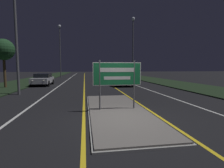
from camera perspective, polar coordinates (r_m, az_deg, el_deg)
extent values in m
plane|color=black|center=(6.79, 3.84, -11.58)|extent=(160.00, 160.00, 0.00)
cube|color=#999993|center=(8.08, 1.67, -8.63)|extent=(2.62, 7.78, 0.05)
cube|color=#66605B|center=(8.07, 1.67, -8.46)|extent=(2.50, 7.66, 0.10)
cube|color=black|center=(27.61, -25.86, 0.80)|extent=(5.00, 100.00, 0.08)
cube|color=black|center=(28.58, 13.62, 1.32)|extent=(5.00, 100.00, 0.08)
cube|color=gold|center=(31.40, -9.01, 1.69)|extent=(0.12, 70.00, 0.01)
cube|color=gold|center=(31.53, -3.54, 1.76)|extent=(0.12, 70.00, 0.01)
cube|color=silver|center=(31.52, -13.92, 1.61)|extent=(0.12, 70.00, 0.01)
cube|color=silver|center=(31.90, 1.29, 1.81)|extent=(0.12, 70.00, 0.01)
cube|color=silver|center=(31.92, -19.29, 1.51)|extent=(0.10, 70.00, 0.01)
cube|color=silver|center=(32.56, 6.50, 1.85)|extent=(0.10, 70.00, 0.01)
cylinder|color=#56565B|center=(7.77, -4.03, -0.34)|extent=(0.07, 0.07, 2.22)
cylinder|color=#56565B|center=(8.06, 7.21, -0.17)|extent=(0.07, 0.07, 2.22)
cube|color=#19703D|center=(7.84, 1.70, 3.31)|extent=(2.19, 0.04, 1.03)
cube|color=white|center=(7.82, 1.73, 3.31)|extent=(2.19, 0.00, 1.03)
cube|color=#19703D|center=(7.82, 1.73, 3.30)|extent=(2.12, 0.01, 0.97)
cube|color=white|center=(7.81, 1.74, 4.63)|extent=(1.53, 0.01, 0.19)
cube|color=white|center=(7.83, 1.74, 1.98)|extent=(1.20, 0.01, 0.14)
cylinder|color=#56565B|center=(14.72, -28.95, 16.46)|extent=(0.18, 0.18, 9.95)
cylinder|color=#56565B|center=(37.30, -16.55, 9.80)|extent=(0.18, 0.18, 10.02)
sphere|color=white|center=(38.08, -16.77, 17.60)|extent=(0.59, 0.59, 0.59)
cylinder|color=#56565B|center=(28.11, 6.82, 10.81)|extent=(0.18, 0.18, 9.33)
sphere|color=white|center=(28.98, 6.93, 20.35)|extent=(0.54, 0.54, 0.54)
cube|color=black|center=(19.58, 3.30, 1.39)|extent=(1.81, 4.69, 0.59)
cube|color=black|center=(19.28, 3.49, 2.91)|extent=(1.60, 2.44, 0.48)
sphere|color=red|center=(17.19, 3.11, 1.08)|extent=(0.14, 0.14, 0.14)
sphere|color=red|center=(17.46, 6.72, 1.12)|extent=(0.14, 0.14, 0.14)
cylinder|color=black|center=(20.87, 0.12, 0.83)|extent=(0.22, 0.66, 0.66)
cylinder|color=black|center=(21.21, 4.76, 0.89)|extent=(0.22, 0.66, 0.66)
cylinder|color=black|center=(18.01, 1.58, 0.11)|extent=(0.22, 0.66, 0.66)
cylinder|color=black|center=(18.41, 6.89, 0.19)|extent=(0.22, 0.66, 0.66)
cube|color=navy|center=(27.49, -0.92, 2.56)|extent=(1.72, 4.46, 0.63)
cube|color=black|center=(27.20, -0.84, 3.61)|extent=(1.51, 2.32, 0.40)
sphere|color=red|center=(25.22, -1.42, 2.48)|extent=(0.14, 0.14, 0.14)
sphere|color=red|center=(25.38, 0.97, 2.50)|extent=(0.14, 0.14, 0.14)
cylinder|color=black|center=(28.78, -2.92, 2.05)|extent=(0.22, 0.63, 0.63)
cylinder|color=black|center=(28.99, 0.30, 2.08)|extent=(0.22, 0.63, 0.63)
cylinder|color=black|center=(26.03, -2.28, 1.70)|extent=(0.22, 0.63, 0.63)
cylinder|color=black|center=(26.27, 1.27, 1.74)|extent=(0.22, 0.63, 0.63)
cube|color=silver|center=(39.52, 1.45, 3.41)|extent=(1.74, 4.42, 0.63)
cube|color=black|center=(39.24, 1.52, 4.24)|extent=(1.53, 2.30, 0.54)
sphere|color=red|center=(37.27, 1.24, 3.41)|extent=(0.14, 0.14, 0.14)
sphere|color=red|center=(37.47, 2.86, 3.41)|extent=(0.14, 0.14, 0.14)
cylinder|color=black|center=(40.74, -0.05, 3.03)|extent=(0.22, 0.64, 0.64)
cylinder|color=black|center=(41.03, 2.24, 3.04)|extent=(0.22, 0.64, 0.64)
cylinder|color=black|center=(38.04, 0.59, 2.86)|extent=(0.22, 0.64, 0.64)
cylinder|color=black|center=(38.35, 3.04, 2.87)|extent=(0.22, 0.64, 0.64)
cube|color=silver|center=(47.52, -3.99, 3.76)|extent=(1.71, 4.01, 0.65)
cube|color=black|center=(47.27, -3.97, 4.41)|extent=(1.51, 2.09, 0.44)
sphere|color=red|center=(45.50, -4.44, 3.79)|extent=(0.14, 0.14, 0.14)
sphere|color=red|center=(45.59, -3.11, 3.80)|extent=(0.14, 0.14, 0.14)
cylinder|color=black|center=(48.71, -5.07, 3.41)|extent=(0.22, 0.67, 0.67)
cylinder|color=black|center=(48.85, -3.16, 3.42)|extent=(0.22, 0.67, 0.67)
cylinder|color=black|center=(46.23, -4.86, 3.30)|extent=(0.22, 0.67, 0.67)
cylinder|color=black|center=(46.37, -2.85, 3.32)|extent=(0.22, 0.67, 0.67)
cube|color=#B7B7BC|center=(20.93, -21.67, 1.19)|extent=(1.75, 4.11, 0.56)
cube|color=black|center=(21.15, -21.57, 2.58)|extent=(1.54, 2.13, 0.43)
sphere|color=white|center=(19.10, -24.61, 0.93)|extent=(0.14, 0.14, 0.14)
sphere|color=white|center=(18.83, -21.43, 0.99)|extent=(0.14, 0.14, 0.14)
cylinder|color=black|center=(19.93, -24.79, 0.08)|extent=(0.22, 0.63, 0.63)
cylinder|color=black|center=(19.54, -20.08, 0.16)|extent=(0.22, 0.63, 0.63)
cylinder|color=black|center=(22.38, -23.02, 0.68)|extent=(0.22, 0.63, 0.63)
cylinder|color=black|center=(22.03, -18.80, 0.75)|extent=(0.22, 0.63, 0.63)
cylinder|color=#4C3823|center=(19.71, -31.65, 3.64)|extent=(0.24, 0.24, 3.16)
sphere|color=#1E4223|center=(19.78, -31.94, 9.53)|extent=(2.02, 2.02, 2.02)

